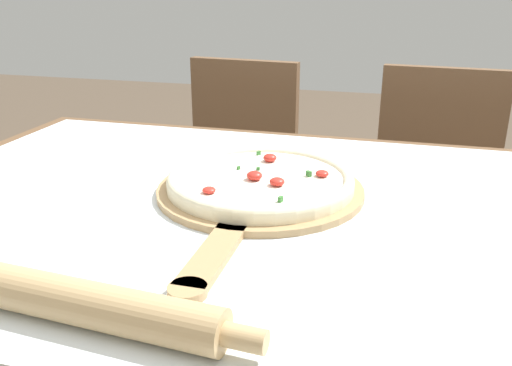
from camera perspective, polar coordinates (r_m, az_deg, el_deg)
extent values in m
cube|color=brown|center=(0.92, 1.08, -3.82)|extent=(1.43, 0.98, 0.03)
cylinder|color=brown|center=(1.70, -17.58, -7.19)|extent=(0.06, 0.06, 0.74)
cube|color=silver|center=(0.91, 1.09, -2.82)|extent=(1.35, 0.90, 0.00)
cylinder|color=tan|center=(0.97, 0.46, -0.72)|extent=(0.37, 0.37, 0.01)
cube|color=tan|center=(0.75, -4.52, -7.57)|extent=(0.04, 0.19, 0.01)
cylinder|color=tan|center=(0.67, -7.23, -11.20)|extent=(0.05, 0.05, 0.01)
cylinder|color=beige|center=(0.96, 0.47, 0.05)|extent=(0.33, 0.33, 0.02)
torus|color=beige|center=(0.96, 0.47, 0.50)|extent=(0.33, 0.33, 0.02)
cylinder|color=white|center=(0.96, 0.47, 0.58)|extent=(0.29, 0.29, 0.00)
ellipsoid|color=red|center=(0.94, -0.16, 0.79)|extent=(0.03, 0.03, 0.02)
ellipsoid|color=red|center=(0.92, 2.24, 0.14)|extent=(0.03, 0.03, 0.01)
ellipsoid|color=red|center=(0.89, -4.97, -0.75)|extent=(0.02, 0.02, 0.01)
ellipsoid|color=red|center=(1.04, 1.47, 2.67)|extent=(0.03, 0.03, 0.02)
ellipsoid|color=red|center=(0.97, 6.97, 1.00)|extent=(0.02, 0.02, 0.01)
cube|color=#387533|center=(0.96, 5.57, 0.98)|extent=(0.01, 0.01, 0.01)
cube|color=#387533|center=(0.99, 0.22, 1.52)|extent=(0.01, 0.00, 0.01)
cube|color=#387533|center=(0.96, -0.66, 0.90)|extent=(0.01, 0.01, 0.01)
cube|color=#387533|center=(1.00, -1.85, 1.60)|extent=(0.01, 0.01, 0.01)
cube|color=#387533|center=(0.85, 2.60, -1.72)|extent=(0.01, 0.01, 0.01)
cube|color=#387533|center=(1.08, 0.28, 3.17)|extent=(0.01, 0.01, 0.01)
cylinder|color=tan|center=(0.63, -16.65, -12.23)|extent=(0.31, 0.07, 0.05)
cylinder|color=tan|center=(0.56, -1.17, -16.03)|extent=(0.05, 0.03, 0.03)
cube|color=brown|center=(1.80, -3.38, -2.31)|extent=(0.44, 0.44, 0.02)
cube|color=brown|center=(1.88, -1.26, 6.21)|extent=(0.38, 0.07, 0.44)
cylinder|color=brown|center=(1.84, -9.92, -9.81)|extent=(0.04, 0.04, 0.42)
cylinder|color=brown|center=(1.72, -0.46, -11.90)|extent=(0.04, 0.04, 0.42)
cylinder|color=brown|center=(2.09, -5.49, -5.71)|extent=(0.04, 0.04, 0.42)
cylinder|color=brown|center=(1.98, 2.94, -7.20)|extent=(0.04, 0.04, 0.42)
cube|color=brown|center=(1.72, 17.67, -4.42)|extent=(0.43, 0.43, 0.02)
cube|color=brown|center=(1.82, 18.74, 4.55)|extent=(0.38, 0.06, 0.44)
cylinder|color=brown|center=(1.70, 11.04, -12.80)|extent=(0.04, 0.04, 0.42)
cylinder|color=brown|center=(1.69, 22.10, -14.12)|extent=(0.04, 0.04, 0.42)
cylinder|color=brown|center=(1.97, 12.53, -7.84)|extent=(0.04, 0.04, 0.42)
cylinder|color=brown|center=(1.97, 21.88, -8.95)|extent=(0.04, 0.04, 0.42)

